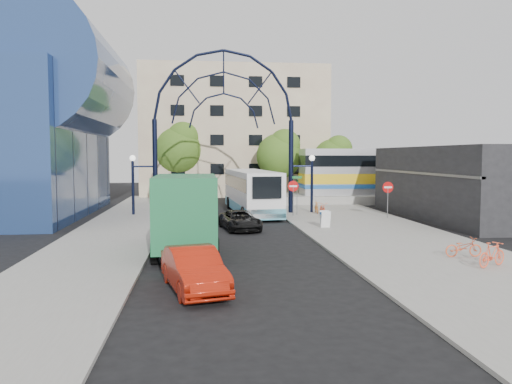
{
  "coord_description": "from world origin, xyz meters",
  "views": [
    {
      "loc": [
        -1.76,
        -22.77,
        4.38
      ],
      "look_at": [
        1.47,
        6.0,
        2.27
      ],
      "focal_mm": 35.0,
      "sensor_mm": 36.0,
      "label": 1
    }
  ],
  "objects": [
    {
      "name": "train_platform",
      "position": [
        20.0,
        22.0,
        0.4
      ],
      "size": [
        32.0,
        5.0,
        0.8
      ],
      "primitive_type": "cube",
      "color": "gray",
      "rests_on": "ground"
    },
    {
      "name": "tree_north_b",
      "position": [
        -3.88,
        29.93,
        5.27
      ],
      "size": [
        5.12,
        5.12,
        8.0
      ],
      "color": "#382314",
      "rests_on": "ground"
    },
    {
      "name": "gateway_arch",
      "position": [
        0.0,
        14.0,
        8.56
      ],
      "size": [
        13.64,
        0.44,
        12.1
      ],
      "color": "black",
      "rests_on": "ground"
    },
    {
      "name": "do_not_enter_sign",
      "position": [
        11.0,
        10.0,
        1.98
      ],
      "size": [
        0.76,
        0.07,
        2.48
      ],
      "color": "slate",
      "rests_on": "sidewalk_east"
    },
    {
      "name": "bike_near_a",
      "position": [
        7.16,
        12.83,
        0.53
      ],
      "size": [
        0.59,
        1.57,
        0.82
      ],
      "primitive_type": "imported",
      "rotation": [
        0.0,
        0.0,
        -0.03
      ],
      "color": "#F35530",
      "rests_on": "sidewalk_east"
    },
    {
      "name": "commercial_block_east",
      "position": [
        16.0,
        10.0,
        2.5
      ],
      "size": [
        6.0,
        16.0,
        5.0
      ],
      "primitive_type": "cube",
      "color": "black",
      "rests_on": "ground"
    },
    {
      "name": "ground",
      "position": [
        0.0,
        0.0,
        0.0
      ],
      "size": [
        120.0,
        120.0,
        0.0
      ],
      "primitive_type": "plane",
      "color": "black",
      "rests_on": "ground"
    },
    {
      "name": "bike_far_a",
      "position": [
        9.24,
        -3.13,
        0.53
      ],
      "size": [
        1.59,
        0.58,
        0.83
      ],
      "primitive_type": "imported",
      "rotation": [
        0.0,
        0.0,
        1.55
      ],
      "color": "#D9512B",
      "rests_on": "sidewalk_east"
    },
    {
      "name": "red_sedan",
      "position": [
        -1.98,
        -6.73,
        0.7
      ],
      "size": [
        2.44,
        4.49,
        1.4
      ],
      "primitive_type": "imported",
      "rotation": [
        0.0,
        0.0,
        0.24
      ],
      "color": "#AA1B0A",
      "rests_on": "ground"
    },
    {
      "name": "tree_north_a",
      "position": [
        6.12,
        25.93,
        4.61
      ],
      "size": [
        4.48,
        4.48,
        7.0
      ],
      "color": "#382314",
      "rests_on": "ground"
    },
    {
      "name": "tree_north_c",
      "position": [
        12.12,
        27.93,
        4.28
      ],
      "size": [
        4.16,
        4.16,
        6.5
      ],
      "color": "#382314",
      "rests_on": "ground"
    },
    {
      "name": "green_truck",
      "position": [
        -2.39,
        -0.4,
        1.76
      ],
      "size": [
        2.76,
        7.0,
        3.52
      ],
      "rotation": [
        0.0,
        0.0,
        0.01
      ],
      "color": "black",
      "rests_on": "ground"
    },
    {
      "name": "bike_near_b",
      "position": [
        6.81,
        13.31,
        0.57
      ],
      "size": [
        0.55,
        1.53,
        0.9
      ],
      "primitive_type": "imported",
      "rotation": [
        0.0,
        0.0,
        -0.09
      ],
      "color": "orange",
      "rests_on": "sidewalk_east"
    },
    {
      "name": "bike_far_b",
      "position": [
        9.34,
        -5.03,
        0.6
      ],
      "size": [
        1.65,
        1.11,
        0.97
      ],
      "primitive_type": "imported",
      "rotation": [
        0.0,
        0.0,
        2.02
      ],
      "color": "#FF5833",
      "rests_on": "sidewalk_east"
    },
    {
      "name": "sandwich_board",
      "position": [
        5.6,
        5.98,
        0.74
      ],
      "size": [
        0.55,
        0.61,
        0.99
      ],
      "color": "white",
      "rests_on": "sidewalk_east"
    },
    {
      "name": "sidewalk_east",
      "position": [
        8.0,
        4.0,
        0.06
      ],
      "size": [
        8.0,
        56.0,
        0.12
      ],
      "primitive_type": "cube",
      "color": "gray",
      "rests_on": "ground"
    },
    {
      "name": "apartment_block",
      "position": [
        2.0,
        34.97,
        7.0
      ],
      "size": [
        20.0,
        12.1,
        14.0
      ],
      "color": "tan",
      "rests_on": "ground"
    },
    {
      "name": "transit_hall",
      "position": [
        -15.3,
        15.0,
        6.7
      ],
      "size": [
        16.5,
        18.0,
        14.5
      ],
      "color": "navy",
      "rests_on": "ground"
    },
    {
      "name": "plaza_west",
      "position": [
        -6.5,
        6.0,
        0.06
      ],
      "size": [
        5.0,
        50.0,
        0.12
      ],
      "primitive_type": "cube",
      "color": "gray",
      "rests_on": "ground"
    },
    {
      "name": "street_name_sign",
      "position": [
        5.2,
        12.6,
        2.13
      ],
      "size": [
        0.7,
        0.7,
        2.8
      ],
      "color": "slate",
      "rests_on": "sidewalk_east"
    },
    {
      "name": "stop_sign",
      "position": [
        4.8,
        12.0,
        1.99
      ],
      "size": [
        0.8,
        0.07,
        2.5
      ],
      "color": "slate",
      "rests_on": "sidewalk_east"
    },
    {
      "name": "train_car",
      "position": [
        20.0,
        22.0,
        2.9
      ],
      "size": [
        25.1,
        3.05,
        4.2
      ],
      "color": "#B7B7BC",
      "rests_on": "train_platform"
    },
    {
      "name": "black_suv",
      "position": [
        0.56,
        6.32,
        0.58
      ],
      "size": [
        2.56,
        4.42,
        1.16
      ],
      "primitive_type": "imported",
      "rotation": [
        0.0,
        0.0,
        0.16
      ],
      "color": "black",
      "rests_on": "ground"
    },
    {
      "name": "city_bus",
      "position": [
        2.1,
        14.84,
        1.7
      ],
      "size": [
        3.43,
        11.96,
        3.24
      ],
      "rotation": [
        0.0,
        0.0,
        0.07
      ],
      "color": "white",
      "rests_on": "ground"
    }
  ]
}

